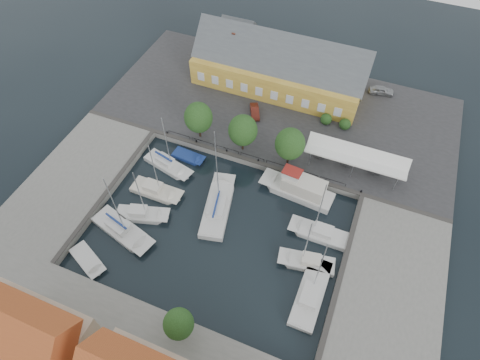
# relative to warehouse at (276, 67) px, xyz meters

# --- Properties ---
(ground) EXTENTS (140.00, 140.00, 0.00)m
(ground) POSITION_rel_warehouse_xyz_m (2.60, -28.36, -4.43)
(ground) COLOR black
(ground) RESTS_ON ground
(north_quay) EXTENTS (56.00, 26.00, 1.00)m
(north_quay) POSITION_rel_warehouse_xyz_m (2.60, -5.36, -3.93)
(north_quay) COLOR #2D2D30
(north_quay) RESTS_ON ground
(west_quay) EXTENTS (12.00, 24.00, 1.00)m
(west_quay) POSITION_rel_warehouse_xyz_m (-19.40, -30.36, -3.93)
(west_quay) COLOR slate
(west_quay) RESTS_ON ground
(east_quay) EXTENTS (12.00, 24.00, 1.00)m
(east_quay) POSITION_rel_warehouse_xyz_m (24.60, -30.36, -3.93)
(east_quay) COLOR slate
(east_quay) RESTS_ON ground
(quay_edge_fittings) EXTENTS (56.00, 24.72, 0.40)m
(quay_edge_fittings) POSITION_rel_warehouse_xyz_m (2.62, -23.61, -3.37)
(quay_edge_fittings) COLOR #383533
(quay_edge_fittings) RESTS_ON north_quay
(warehouse) EXTENTS (28.56, 14.00, 9.55)m
(warehouse) POSITION_rel_warehouse_xyz_m (0.00, 0.00, 0.00)
(warehouse) COLOR gold
(warehouse) RESTS_ON north_quay
(tent_canopy) EXTENTS (14.00, 4.00, 2.83)m
(tent_canopy) POSITION_rel_warehouse_xyz_m (16.60, -13.86, -0.74)
(tent_canopy) COLOR white
(tent_canopy) RESTS_ON north_quay
(quay_trees) EXTENTS (18.20, 4.20, 6.30)m
(quay_trees) POSITION_rel_warehouse_xyz_m (0.60, -16.36, 0.45)
(quay_trees) COLOR black
(quay_trees) RESTS_ON north_quay
(car_silver) EXTENTS (4.39, 2.50, 1.41)m
(car_silver) POSITION_rel_warehouse_xyz_m (17.42, 4.20, -2.72)
(car_silver) COLOR #929599
(car_silver) RESTS_ON north_quay
(car_red) EXTENTS (2.81, 3.93, 1.23)m
(car_red) POSITION_rel_warehouse_xyz_m (-0.45, -8.62, -2.81)
(car_red) COLOR maroon
(car_red) RESTS_ON north_quay
(center_sailboat) EXTENTS (5.33, 10.92, 14.28)m
(center_sailboat) POSITION_rel_warehouse_xyz_m (1.26, -27.08, -4.07)
(center_sailboat) COLOR silver
(center_sailboat) RESTS_ON ground
(trawler) EXTENTS (10.71, 3.97, 5.00)m
(trawler) POSITION_rel_warehouse_xyz_m (10.67, -20.43, -3.41)
(trawler) COLOR silver
(trawler) RESTS_ON ground
(east_boat_a) EXTENTS (7.72, 2.61, 10.95)m
(east_boat_a) POSITION_rel_warehouse_xyz_m (15.05, -25.76, -4.17)
(east_boat_a) COLOR silver
(east_boat_a) RESTS_ON ground
(east_boat_b) EXTENTS (7.24, 3.38, 9.76)m
(east_boat_b) POSITION_rel_warehouse_xyz_m (14.80, -30.28, -4.17)
(east_boat_b) COLOR silver
(east_boat_b) RESTS_ON ground
(east_boat_c) EXTENTS (3.01, 9.19, 11.54)m
(east_boat_c) POSITION_rel_warehouse_xyz_m (16.23, -34.22, -4.17)
(east_boat_c) COLOR silver
(east_boat_c) RESTS_ON ground
(west_boat_a) EXTENTS (8.26, 4.09, 10.72)m
(west_boat_a) POSITION_rel_warehouse_xyz_m (-8.65, -22.94, -4.16)
(west_boat_a) COLOR silver
(west_boat_a) RESTS_ON ground
(west_boat_b) EXTENTS (7.56, 2.63, 10.37)m
(west_boat_b) POSITION_rel_warehouse_xyz_m (-7.90, -27.71, -4.17)
(west_boat_b) COLOR beige
(west_boat_b) RESTS_ON ground
(west_boat_c) EXTENTS (7.43, 4.25, 9.87)m
(west_boat_c) POSITION_rel_warehouse_xyz_m (-7.71, -31.91, -4.17)
(west_boat_c) COLOR silver
(west_boat_c) RESTS_ON ground
(west_boat_d) EXTENTS (9.70, 5.18, 12.44)m
(west_boat_d) POSITION_rel_warehouse_xyz_m (-8.83, -34.92, -4.16)
(west_boat_d) COLOR silver
(west_boat_d) RESTS_ON ground
(launch_sw) EXTENTS (5.93, 4.20, 0.98)m
(launch_sw) POSITION_rel_warehouse_xyz_m (-10.50, -40.13, -4.34)
(launch_sw) COLOR silver
(launch_sw) RESTS_ON ground
(launch_nw) EXTENTS (5.19, 2.35, 0.88)m
(launch_nw) POSITION_rel_warehouse_xyz_m (-6.69, -20.21, -4.34)
(launch_nw) COLOR navy
(launch_nw) RESTS_ON ground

